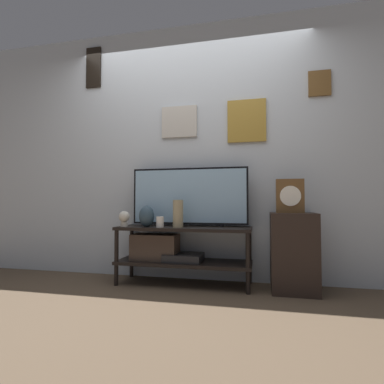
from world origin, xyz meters
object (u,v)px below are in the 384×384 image
Objects in this scene: vase_urn_stoneware at (147,216)px; candle_jar at (160,222)px; television at (189,196)px; decorative_bust at (124,218)px; mantel_clock at (290,196)px; vase_tall_ceramic at (178,214)px.

vase_urn_stoneware is 0.16m from candle_jar.
television reaches higher than decorative_bust.
mantel_clock is at bearing 3.39° from decorative_bust.
candle_jar is 0.37m from decorative_bust.
vase_urn_stoneware is at bearing 10.58° from decorative_bust.
mantel_clock reaches higher than candle_jar.
candle_jar is at bearing -13.09° from vase_urn_stoneware.
television reaches higher than vase_tall_ceramic.
television reaches higher than vase_urn_stoneware.
vase_tall_ceramic is at bearing 1.52° from vase_urn_stoneware.
television is at bearing 23.51° from vase_urn_stoneware.
vase_tall_ceramic is at bearing 5.26° from decorative_bust.
vase_urn_stoneware is 0.69× the size of mantel_clock.
vase_tall_ceramic is 0.32m from vase_urn_stoneware.
vase_tall_ceramic reaches higher than vase_urn_stoneware.
vase_urn_stoneware is at bearing -178.48° from vase_tall_ceramic.
vase_urn_stoneware is 2.02× the size of candle_jar.
television is 5.67× the size of vase_urn_stoneware.
decorative_bust is (-0.53, -0.05, -0.04)m from vase_tall_ceramic.
vase_urn_stoneware is at bearing -156.49° from television.
candle_jar is (-0.17, -0.04, -0.08)m from vase_tall_ceramic.
mantel_clock is (0.96, -0.12, -0.01)m from television.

